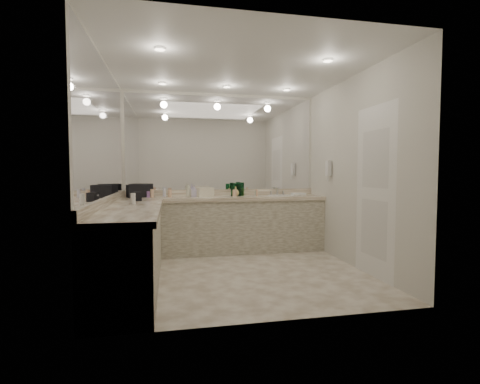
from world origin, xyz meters
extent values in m
plane|color=beige|center=(0.00, 0.00, 0.00)|extent=(3.20, 3.20, 0.00)
plane|color=white|center=(0.00, 0.00, 2.60)|extent=(3.20, 3.20, 0.00)
cube|color=beige|center=(0.00, 1.50, 1.30)|extent=(3.20, 0.02, 2.60)
cube|color=beige|center=(-1.60, 0.00, 1.30)|extent=(0.02, 3.00, 2.60)
cube|color=beige|center=(1.60, 0.00, 1.30)|extent=(0.02, 3.00, 2.60)
cube|color=beige|center=(0.00, 1.20, 0.42)|extent=(3.20, 0.60, 0.84)
cube|color=#F3E6CF|center=(0.00, 1.19, 0.87)|extent=(3.20, 0.64, 0.06)
cube|color=beige|center=(-1.30, -0.30, 0.42)|extent=(0.60, 2.40, 0.84)
cube|color=#F3E6CF|center=(-1.29, -0.30, 0.87)|extent=(0.64, 2.42, 0.06)
cube|color=#F3E6CF|center=(0.00, 1.48, 0.95)|extent=(3.20, 0.04, 0.10)
cube|color=#F3E6CF|center=(-1.58, 0.00, 0.95)|extent=(0.04, 3.00, 0.10)
cube|color=white|center=(0.00, 1.49, 1.77)|extent=(3.12, 0.01, 1.55)
cube|color=white|center=(-1.59, 0.00, 1.77)|extent=(0.01, 2.92, 1.55)
cylinder|color=white|center=(0.95, 1.20, 0.90)|extent=(0.44, 0.44, 0.03)
cube|color=silver|center=(0.95, 1.41, 0.97)|extent=(0.24, 0.16, 0.14)
cube|color=white|center=(1.56, 0.70, 1.35)|extent=(0.06, 0.10, 0.24)
cube|color=white|center=(1.59, -0.50, 1.05)|extent=(0.02, 0.82, 2.10)
cube|color=black|center=(-1.34, 1.25, 1.00)|extent=(0.39, 0.31, 0.19)
cube|color=black|center=(-1.30, 0.63, 0.96)|extent=(0.13, 0.23, 0.12)
cube|color=beige|center=(-0.32, 1.17, 0.97)|extent=(0.30, 0.24, 0.15)
cube|color=white|center=(1.27, 1.23, 0.92)|extent=(0.23, 0.16, 0.04)
cylinder|color=white|center=(-1.30, 0.04, 0.97)|extent=(0.06, 0.06, 0.14)
imported|color=beige|center=(-0.57, 1.24, 1.01)|extent=(0.09, 0.09, 0.21)
imported|color=silver|center=(-0.48, 1.20, 0.99)|extent=(0.10, 0.10, 0.19)
imported|color=#EDC37D|center=(0.18, 1.23, 0.98)|extent=(0.14, 0.14, 0.16)
cylinder|color=#11552A|center=(0.23, 1.29, 0.99)|extent=(0.07, 0.07, 0.19)
cylinder|color=#11552A|center=(0.20, 1.29, 1.00)|extent=(0.07, 0.07, 0.21)
cylinder|color=#11552A|center=(0.14, 1.22, 0.99)|extent=(0.07, 0.07, 0.19)
cylinder|color=#11552A|center=(0.25, 1.23, 1.00)|extent=(0.07, 0.07, 0.20)
cylinder|color=#11552A|center=(0.31, 1.32, 1.01)|extent=(0.07, 0.07, 0.22)
cylinder|color=#E0B28C|center=(0.52, 1.12, 0.96)|extent=(0.04, 0.04, 0.11)
cylinder|color=#E0B28C|center=(-0.86, 1.20, 0.96)|extent=(0.06, 0.06, 0.12)
cylinder|color=silver|center=(0.55, 1.29, 0.94)|extent=(0.05, 0.05, 0.08)
cylinder|color=silver|center=(-0.95, 1.34, 0.97)|extent=(0.05, 0.05, 0.13)
cylinder|color=#9966B2|center=(-1.19, 1.20, 0.95)|extent=(0.05, 0.05, 0.10)
cylinder|color=#E0B28C|center=(-1.13, 1.12, 0.97)|extent=(0.05, 0.05, 0.13)
cylinder|color=#3F3F4C|center=(-0.19, 1.31, 0.94)|extent=(0.06, 0.06, 0.07)
cylinder|color=#E0B28C|center=(0.16, 1.16, 0.96)|extent=(0.06, 0.06, 0.11)
cylinder|color=#F2D84C|center=(0.33, 1.32, 0.96)|extent=(0.04, 0.04, 0.12)
camera|label=1|loc=(-0.86, -4.32, 1.29)|focal=26.00mm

